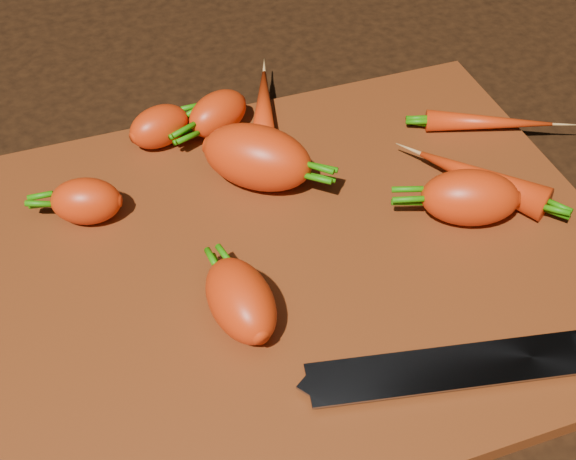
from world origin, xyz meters
name	(u,v)px	position (x,y,z in m)	size (l,w,h in m)	color
ground	(292,270)	(0.00, 0.00, -0.01)	(2.00, 2.00, 0.01)	black
cutting_board	(292,261)	(0.00, 0.00, 0.01)	(0.50, 0.40, 0.01)	maroon
carrot_0	(86,201)	(-0.14, 0.09, 0.03)	(0.06, 0.04, 0.04)	red
carrot_1	(257,157)	(0.00, 0.09, 0.04)	(0.09, 0.05, 0.05)	red
carrot_2	(241,300)	(-0.06, -0.05, 0.03)	(0.07, 0.04, 0.04)	red
carrot_3	(218,113)	(-0.01, 0.17, 0.03)	(0.06, 0.04, 0.04)	red
carrot_4	(159,126)	(-0.06, 0.17, 0.03)	(0.06, 0.04, 0.04)	red
carrot_5	(470,197)	(0.15, -0.01, 0.03)	(0.08, 0.05, 0.05)	red
carrot_6	(264,111)	(0.03, 0.17, 0.02)	(0.12, 0.03, 0.03)	red
carrot_7	(489,122)	(0.22, 0.09, 0.02)	(0.11, 0.02, 0.02)	red
carrot_8	(481,178)	(0.17, 0.02, 0.03)	(0.11, 0.03, 0.03)	red
knife	(477,365)	(0.08, -0.14, 0.02)	(0.31, 0.09, 0.02)	gray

